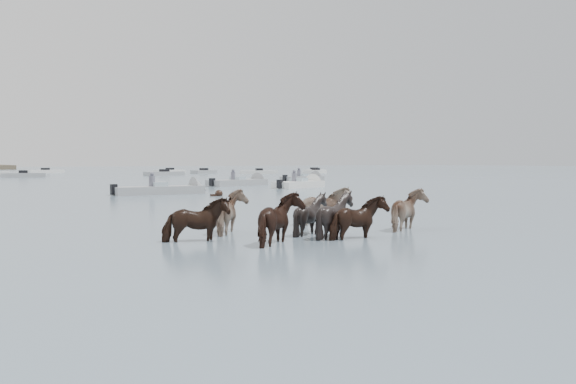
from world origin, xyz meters
TOP-DOWN VIEW (x-y plane):
  - ground at (0.00, 0.00)m, footprint 400.00×400.00m
  - pony_herd at (-1.36, 0.64)m, footprint 7.94×4.39m
  - swimming_pony at (4.28, 17.92)m, footprint 0.72×0.44m
  - motorboat_b at (2.84, 21.33)m, footprint 5.90×1.67m
  - motorboat_c at (12.56, 30.23)m, footprint 6.20×3.38m
  - motorboat_d at (14.37, 24.23)m, footprint 5.19×3.23m
  - motorboat_e at (22.64, 35.97)m, footprint 5.34×2.57m

SIDE VIEW (x-z plane):
  - ground at x=0.00m, z-range 0.00..0.00m
  - swimming_pony at x=4.28m, z-range -0.12..0.32m
  - motorboat_c at x=12.56m, z-range -0.74..1.18m
  - motorboat_b at x=2.84m, z-range -0.74..1.18m
  - motorboat_e at x=22.64m, z-range -0.73..1.19m
  - motorboat_d at x=14.37m, z-range -0.73..1.19m
  - pony_herd at x=-1.36m, z-range -0.28..1.19m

